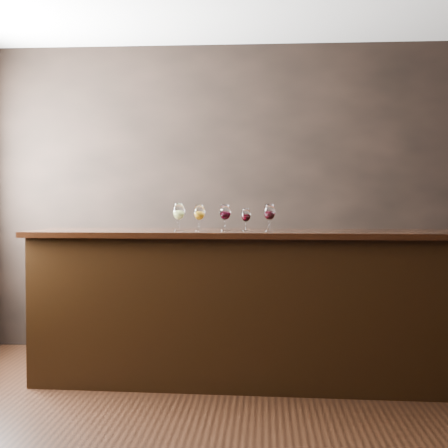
# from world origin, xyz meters

# --- Properties ---
(ground) EXTENTS (5.00, 5.00, 0.00)m
(ground) POSITION_xyz_m (0.00, 0.00, 0.00)
(ground) COLOR black
(ground) RESTS_ON ground
(room_shell) EXTENTS (5.02, 4.52, 2.81)m
(room_shell) POSITION_xyz_m (-0.23, 0.11, 1.81)
(room_shell) COLOR black
(room_shell) RESTS_ON ground
(bar_counter) EXTENTS (3.17, 0.81, 1.10)m
(bar_counter) POSITION_xyz_m (0.04, 1.17, 0.55)
(bar_counter) COLOR black
(bar_counter) RESTS_ON ground
(bar_top) EXTENTS (3.28, 0.88, 0.04)m
(bar_top) POSITION_xyz_m (0.04, 1.17, 1.12)
(bar_top) COLOR black
(bar_top) RESTS_ON bar_counter
(back_bar_shelf) EXTENTS (2.39, 0.40, 0.86)m
(back_bar_shelf) POSITION_xyz_m (0.63, 2.03, 0.43)
(back_bar_shelf) COLOR black
(back_bar_shelf) RESTS_ON ground
(glass_white) EXTENTS (0.09, 0.09, 0.21)m
(glass_white) POSITION_xyz_m (-0.46, 1.14, 1.28)
(glass_white) COLOR white
(glass_white) RESTS_ON bar_top
(glass_amber) EXTENTS (0.08, 0.08, 0.20)m
(glass_amber) POSITION_xyz_m (-0.31, 1.21, 1.28)
(glass_amber) COLOR white
(glass_amber) RESTS_ON bar_top
(glass_red_a) EXTENTS (0.08, 0.08, 0.20)m
(glass_red_a) POSITION_xyz_m (-0.11, 1.21, 1.28)
(glass_red_a) COLOR white
(glass_red_a) RESTS_ON bar_top
(glass_red_b) EXTENTS (0.07, 0.07, 0.17)m
(glass_red_b) POSITION_xyz_m (0.04, 1.20, 1.26)
(glass_red_b) COLOR white
(glass_red_b) RESTS_ON bar_top
(glass_red_c) EXTENTS (0.09, 0.09, 0.20)m
(glass_red_c) POSITION_xyz_m (0.22, 1.15, 1.28)
(glass_red_c) COLOR white
(glass_red_c) RESTS_ON bar_top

